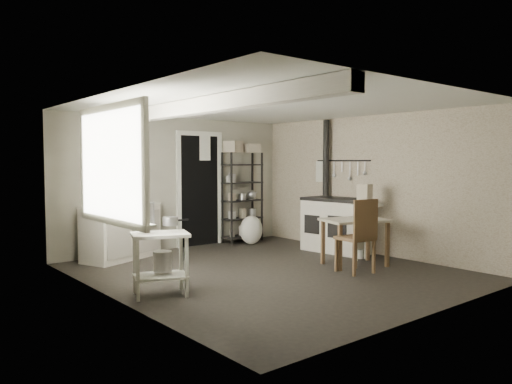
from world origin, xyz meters
TOP-DOWN VIEW (x-y plane):
  - floor at (0.00, 0.00)m, footprint 5.00×5.00m
  - ceiling at (0.00, 0.00)m, footprint 5.00×5.00m
  - wall_back at (0.00, 2.50)m, footprint 4.50×0.02m
  - wall_front at (0.00, -2.50)m, footprint 4.50×0.02m
  - wall_left at (-2.25, 0.00)m, footprint 0.02×5.00m
  - wall_right at (2.25, 0.00)m, footprint 0.02×5.00m
  - window at (-2.22, 0.20)m, footprint 0.12×1.76m
  - doorway at (0.45, 2.47)m, footprint 0.96×0.10m
  - ceiling_beam at (-1.20, 0.00)m, footprint 0.18×5.00m
  - wallpaper_panel at (2.24, 0.00)m, footprint 0.01×5.00m
  - utensil_rail at (2.19, 0.60)m, footprint 0.06×1.20m
  - prep_table at (-1.77, -0.13)m, footprint 0.75×0.64m
  - stockpot at (-1.94, -0.05)m, footprint 0.31×0.31m
  - saucepan at (-1.65, -0.15)m, footprint 0.23×0.23m
  - bucket at (-1.73, -0.10)m, footprint 0.24×0.24m
  - base_cabinets at (-1.21, 2.18)m, footprint 1.43×1.00m
  - mixing_bowl at (-1.10, 2.09)m, footprint 0.35×0.35m
  - counter_cup at (-1.57, 2.04)m, footprint 0.13×0.13m
  - shelf_rack at (1.31, 2.31)m, footprint 0.82×0.36m
  - shelf_jar at (1.03, 2.35)m, footprint 0.11×0.11m
  - storage_box_a at (1.10, 2.32)m, footprint 0.39×0.37m
  - storage_box_b at (1.50, 2.25)m, footprint 0.31×0.29m
  - stove at (1.92, 0.44)m, footprint 0.76×1.22m
  - stovepipe at (2.12, 0.91)m, footprint 0.12×0.12m
  - side_ledge at (1.77, -0.26)m, footprint 0.59×0.35m
  - oats_box at (1.69, -0.30)m, footprint 0.14×0.22m
  - work_table at (1.25, -0.47)m, footprint 1.07×0.90m
  - table_cup at (1.42, -0.52)m, footprint 0.12×0.12m
  - chair at (0.89, -0.78)m, footprint 0.48×0.50m
  - flour_sack at (1.25, 1.96)m, footprint 0.52×0.47m
  - floor_crock at (1.74, -0.19)m, footprint 0.12×0.12m

SIDE VIEW (x-z plane):
  - floor at x=0.00m, z-range 0.00..0.00m
  - floor_crock at x=1.74m, z-range 0.01..0.14m
  - flour_sack at x=1.25m, z-range -0.03..0.51m
  - work_table at x=1.25m, z-range 0.03..0.73m
  - bucket at x=-1.73m, z-range 0.27..0.50m
  - prep_table at x=-1.77m, z-range 0.04..0.76m
  - side_ledge at x=1.77m, z-range 0.00..0.86m
  - stove at x=1.92m, z-range -0.02..0.90m
  - base_cabinets at x=-1.21m, z-range 0.03..0.89m
  - chair at x=0.89m, z-range -0.03..1.00m
  - table_cup at x=1.42m, z-range 0.76..0.85m
  - saucepan at x=-1.65m, z-range 0.80..0.90m
  - stockpot at x=-1.94m, z-range 0.81..1.07m
  - shelf_rack at x=1.31m, z-range 0.10..1.80m
  - mixing_bowl at x=-1.10m, z-range 0.92..0.99m
  - counter_cup at x=-1.57m, z-range 0.92..1.01m
  - doorway at x=0.45m, z-range -0.04..2.04m
  - oats_box at x=1.69m, z-range 0.85..1.17m
  - wall_back at x=0.00m, z-range 0.00..2.30m
  - wall_front at x=0.00m, z-range 0.00..2.30m
  - wall_left at x=-2.25m, z-range 0.00..2.30m
  - wall_right at x=2.25m, z-range 0.00..2.30m
  - wallpaper_panel at x=2.24m, z-range 0.00..2.30m
  - shelf_jar at x=1.03m, z-range 1.27..1.46m
  - window at x=-2.22m, z-range 0.86..2.14m
  - utensil_rail at x=2.19m, z-range 1.33..1.77m
  - stovepipe at x=2.12m, z-range 0.93..2.25m
  - storage_box_b at x=1.50m, z-range 1.91..2.07m
  - storage_box_a at x=1.10m, z-range 1.90..2.12m
  - ceiling_beam at x=-1.20m, z-range 2.11..2.29m
  - ceiling at x=0.00m, z-range 2.30..2.30m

